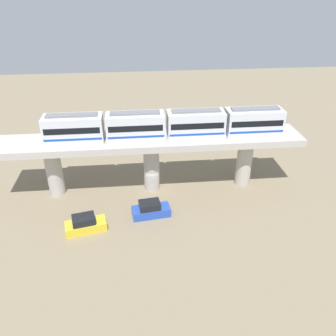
% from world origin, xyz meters
% --- Properties ---
extents(ground_plane, '(120.00, 120.00, 0.00)m').
position_xyz_m(ground_plane, '(0.00, 0.00, 0.00)').
color(ground_plane, '#84755B').
extents(viaduct, '(5.20, 35.80, 6.91)m').
position_xyz_m(viaduct, '(0.00, 0.00, 5.45)').
color(viaduct, '#B7B2AA').
rests_on(viaduct, ground).
extents(train, '(2.64, 27.45, 3.24)m').
position_xyz_m(train, '(0.00, -1.77, 8.44)').
color(train, silver).
rests_on(train, viaduct).
extents(parked_car_blue, '(2.32, 4.40, 1.76)m').
position_xyz_m(parked_car_blue, '(-5.70, 0.49, 0.74)').
color(parked_car_blue, '#284CB7').
rests_on(parked_car_blue, ground).
extents(parked_car_yellow, '(2.62, 4.48, 1.76)m').
position_xyz_m(parked_car_yellow, '(-7.57, 7.45, 0.74)').
color(parked_car_yellow, yellow).
rests_on(parked_car_yellow, ground).
extents(tree_near_viaduct, '(3.03, 3.03, 5.50)m').
position_xyz_m(tree_near_viaduct, '(12.96, -5.67, 3.95)').
color(tree_near_viaduct, brown).
rests_on(tree_near_viaduct, ground).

